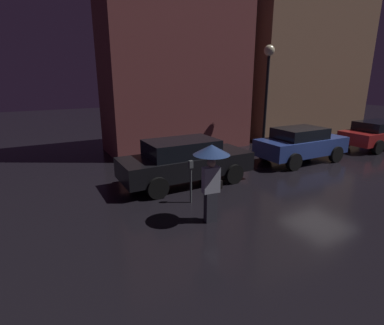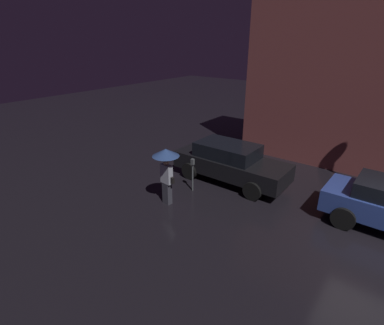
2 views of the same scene
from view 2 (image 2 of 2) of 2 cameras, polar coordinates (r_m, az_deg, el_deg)
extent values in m
plane|color=black|center=(10.01, 32.30, -14.38)|extent=(60.00, 60.00, 0.00)
cube|color=brown|center=(15.35, 25.72, 15.05)|extent=(7.27, 3.00, 7.97)
cube|color=black|center=(12.20, 7.40, -0.53)|extent=(4.66, 1.74, 0.68)
cube|color=black|center=(12.06, 6.78, 2.35)|extent=(2.43, 1.53, 0.55)
cylinder|color=black|center=(12.48, 15.06, -2.31)|extent=(0.70, 0.22, 0.70)
cylinder|color=black|center=(11.05, 11.44, -5.34)|extent=(0.70, 0.22, 0.70)
cylinder|color=black|center=(13.71, 4.01, 0.74)|extent=(0.70, 0.22, 0.70)
cylinder|color=black|center=(12.42, -0.45, -1.60)|extent=(0.70, 0.22, 0.70)
cylinder|color=black|center=(11.84, 28.61, -5.82)|extent=(0.71, 0.22, 0.71)
cylinder|color=black|center=(10.37, 26.84, -9.47)|extent=(0.71, 0.22, 0.71)
cube|color=#383842|center=(10.62, -4.75, -5.81)|extent=(0.32, 0.23, 0.81)
cube|color=#B2B7C6|center=(10.28, -4.89, -2.17)|extent=(0.46, 0.25, 0.67)
sphere|color=tan|center=(10.11, -4.97, 0.13)|extent=(0.22, 0.22, 0.22)
cylinder|color=black|center=(10.18, -4.93, -0.84)|extent=(0.02, 0.02, 0.79)
cone|color=navy|center=(9.98, -5.03, 1.92)|extent=(0.92, 0.92, 0.25)
cube|color=black|center=(10.21, -3.85, -3.38)|extent=(0.17, 0.12, 0.22)
cylinder|color=#4C5154|center=(11.37, 0.11, -2.91)|extent=(0.06, 0.06, 1.09)
cube|color=#4C5154|center=(11.10, 0.12, 0.14)|extent=(0.12, 0.10, 0.22)
camera|label=1|loc=(10.39, -47.16, 5.49)|focal=28.00mm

